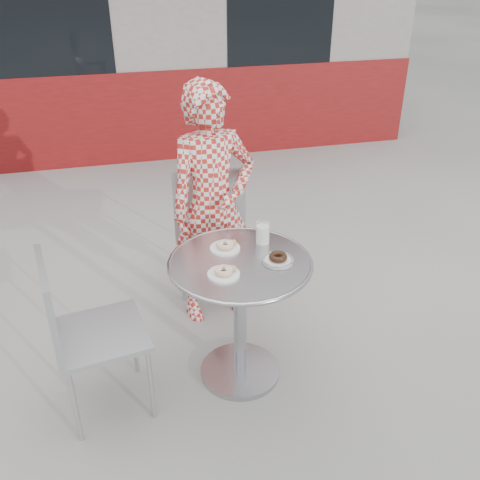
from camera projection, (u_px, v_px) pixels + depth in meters
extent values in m
plane|color=#A7A49F|center=(234.00, 371.00, 3.14)|extent=(60.00, 60.00, 0.00)
cube|color=gray|center=(135.00, 2.00, 7.15)|extent=(6.00, 4.00, 3.00)
cube|color=maroon|center=(157.00, 115.00, 6.01)|extent=(6.02, 0.20, 1.00)
cube|color=black|center=(23.00, 2.00, 5.11)|extent=(1.60, 0.04, 1.40)
cylinder|color=silver|center=(240.00, 370.00, 3.12)|extent=(0.46, 0.46, 0.03)
cylinder|color=silver|center=(240.00, 320.00, 2.94)|extent=(0.07, 0.07, 0.73)
cylinder|color=silver|center=(240.00, 263.00, 2.76)|extent=(0.73, 0.73, 0.02)
torus|color=silver|center=(240.00, 263.00, 2.76)|extent=(0.76, 0.76, 0.03)
cube|color=#B0B3B8|center=(208.00, 223.00, 3.72)|extent=(0.51, 0.51, 0.03)
cube|color=#B0B3B8|center=(210.00, 204.00, 3.41)|extent=(0.46, 0.08, 0.46)
cube|color=#B0B3B8|center=(101.00, 335.00, 2.69)|extent=(0.50, 0.50, 0.03)
cube|color=#B0B3B8|center=(49.00, 306.00, 2.51)|extent=(0.10, 0.44, 0.44)
imported|color=#AA221A|center=(213.00, 207.00, 3.30)|extent=(0.64, 0.49, 1.55)
cylinder|color=white|center=(225.00, 248.00, 2.86)|extent=(0.16, 0.16, 0.01)
torus|color=#C27F4A|center=(225.00, 245.00, 2.85)|extent=(0.09, 0.09, 0.03)
sphere|color=#B77A3F|center=(234.00, 242.00, 2.87)|extent=(0.03, 0.03, 0.03)
cylinder|color=white|center=(224.00, 274.00, 2.64)|extent=(0.16, 0.16, 0.01)
torus|color=#C27F4A|center=(224.00, 271.00, 2.63)|extent=(0.09, 0.09, 0.03)
sphere|color=#B77A3F|center=(233.00, 268.00, 2.64)|extent=(0.03, 0.03, 0.03)
cylinder|color=white|center=(278.00, 260.00, 2.75)|extent=(0.16, 0.16, 0.01)
torus|color=black|center=(278.00, 257.00, 2.74)|extent=(0.10, 0.10, 0.03)
torus|color=black|center=(278.00, 260.00, 2.75)|extent=(0.17, 0.17, 0.01)
cylinder|color=white|center=(263.00, 234.00, 2.90)|extent=(0.07, 0.07, 0.10)
cylinder|color=white|center=(263.00, 233.00, 2.89)|extent=(0.08, 0.08, 0.12)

